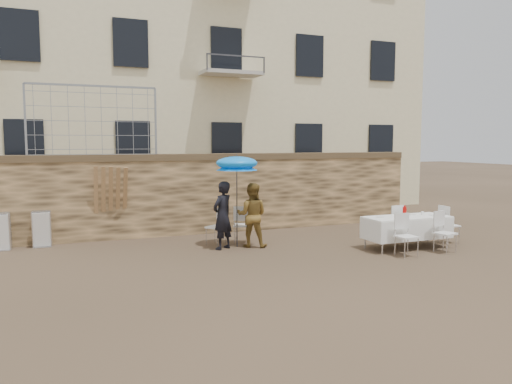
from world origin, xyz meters
name	(u,v)px	position (x,y,z in m)	size (l,w,h in m)	color
ground	(279,275)	(0.00, 0.00, 0.00)	(80.00, 80.00, 0.00)	brown
stone_wall	(206,194)	(0.00, 5.00, 1.10)	(13.00, 0.50, 2.20)	olive
apartment_building	(156,19)	(0.00, 12.00, 7.50)	(20.00, 8.00, 15.00)	beige
chain_link_fence	(93,121)	(-3.00, 5.00, 3.10)	(3.20, 0.06, 1.80)	gray
man_suit	(223,215)	(-0.27, 2.67, 0.82)	(0.60, 0.39, 1.64)	black
woman_dress	(252,215)	(0.48, 2.67, 0.79)	(0.76, 0.60, 1.57)	#A57A32
umbrella	(237,166)	(0.13, 2.77, 1.99)	(1.05, 1.05, 2.11)	#3F3F44
couple_chair_left	(216,226)	(-0.27, 3.22, 0.48)	(0.48, 0.48, 0.96)	white
couple_chair_right	(242,224)	(0.43, 3.22, 0.48)	(0.48, 0.48, 0.96)	white
banquet_table	(407,218)	(3.92, 1.14, 0.73)	(2.10, 0.85, 0.78)	white
soda_bottle	(405,212)	(3.72, 0.99, 0.91)	(0.09, 0.09, 0.26)	red
table_chair_front_left	(407,235)	(3.32, 0.39, 0.48)	(0.48, 0.48, 0.96)	white
table_chair_front_right	(445,232)	(4.42, 0.39, 0.48)	(0.48, 0.48, 0.96)	white
table_chair_back	(393,223)	(4.12, 1.94, 0.48)	(0.48, 0.48, 0.96)	white
table_chair_side	(449,224)	(5.32, 1.24, 0.48)	(0.48, 0.48, 0.96)	white
chair_stack_left	(1,230)	(-5.22, 4.63, 0.46)	(0.46, 0.47, 0.92)	white
chair_stack_right	(42,228)	(-4.32, 4.63, 0.46)	(0.46, 0.40, 0.92)	white
wood_planks	(108,203)	(-2.72, 4.70, 1.00)	(0.70, 0.20, 2.00)	#A37749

